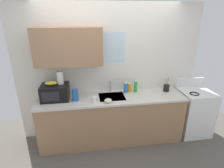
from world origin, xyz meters
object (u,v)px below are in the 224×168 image
(stove_range, at_px, (193,112))
(dish_soap_bottle_blue, at_px, (126,87))
(utensil_crock, at_px, (166,88))
(microwave, at_px, (55,92))
(dish_soap_bottle_orange, at_px, (129,87))
(small_bowl, at_px, (108,101))
(cereal_canister, at_px, (75,95))
(paper_towel_roll, at_px, (60,78))
(banana_bunch, at_px, (51,83))
(mug_white, at_px, (95,99))
(dish_soap_bottle_green, at_px, (136,86))

(stove_range, xyz_separation_m, dish_soap_bottle_blue, (-1.37, 0.16, 0.55))
(utensil_crock, bearing_deg, dish_soap_bottle_blue, 176.94)
(microwave, xyz_separation_m, dish_soap_bottle_orange, (1.34, 0.15, -0.04))
(utensil_crock, bearing_deg, stove_range, -11.35)
(utensil_crock, height_order, small_bowl, utensil_crock)
(dish_soap_bottle_blue, bearing_deg, cereal_canister, -167.06)
(paper_towel_roll, distance_m, dish_soap_bottle_blue, 1.20)
(banana_bunch, relative_size, dish_soap_bottle_orange, 1.00)
(stove_range, xyz_separation_m, mug_white, (-1.97, -0.14, 0.49))
(dish_soap_bottle_orange, distance_m, small_bowl, 0.61)
(dish_soap_bottle_blue, bearing_deg, mug_white, -153.26)
(stove_range, height_order, dish_soap_bottle_green, dish_soap_bottle_green)
(paper_towel_roll, bearing_deg, cereal_canister, -32.01)
(dish_soap_bottle_blue, distance_m, dish_soap_bottle_green, 0.19)
(microwave, xyz_separation_m, small_bowl, (0.88, -0.25, -0.10))
(paper_towel_roll, relative_size, dish_soap_bottle_blue, 0.97)
(dish_soap_bottle_orange, bearing_deg, utensil_crock, -6.00)
(mug_white, height_order, utensil_crock, utensil_crock)
(microwave, relative_size, dish_soap_bottle_green, 1.81)
(dish_soap_bottle_orange, height_order, mug_white, dish_soap_bottle_orange)
(microwave, distance_m, dish_soap_bottle_green, 1.46)
(cereal_canister, bearing_deg, small_bowl, -15.42)
(paper_towel_roll, bearing_deg, dish_soap_bottle_orange, 4.41)
(mug_white, bearing_deg, dish_soap_bottle_green, 21.08)
(microwave, relative_size, banana_bunch, 2.30)
(paper_towel_roll, distance_m, mug_white, 0.70)
(stove_range, height_order, small_bowl, stove_range)
(stove_range, height_order, mug_white, stove_range)
(banana_bunch, bearing_deg, dish_soap_bottle_green, 4.38)
(mug_white, bearing_deg, small_bowl, -15.26)
(paper_towel_roll, distance_m, dish_soap_bottle_green, 1.38)
(microwave, bearing_deg, dish_soap_bottle_green, 4.59)
(banana_bunch, distance_m, utensil_crock, 2.12)
(dish_soap_bottle_blue, relative_size, cereal_canister, 1.10)
(dish_soap_bottle_green, relative_size, mug_white, 2.68)
(cereal_canister, bearing_deg, stove_range, 1.33)
(dish_soap_bottle_green, bearing_deg, mug_white, -158.92)
(dish_soap_bottle_blue, bearing_deg, microwave, -174.85)
(banana_bunch, bearing_deg, mug_white, -14.90)
(dish_soap_bottle_green, height_order, mug_white, dish_soap_bottle_green)
(cereal_canister, height_order, utensil_crock, utensil_crock)
(mug_white, bearing_deg, banana_bunch, 165.10)
(dish_soap_bottle_blue, distance_m, cereal_canister, 0.95)
(microwave, height_order, banana_bunch, banana_bunch)
(dish_soap_bottle_green, xyz_separation_m, mug_white, (-0.79, -0.31, -0.07))
(dish_soap_bottle_blue, height_order, small_bowl, dish_soap_bottle_blue)
(mug_white, relative_size, small_bowl, 0.73)
(stove_range, distance_m, dish_soap_bottle_green, 1.32)
(dish_soap_bottle_blue, bearing_deg, stove_range, -6.59)
(stove_range, distance_m, paper_towel_roll, 2.67)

